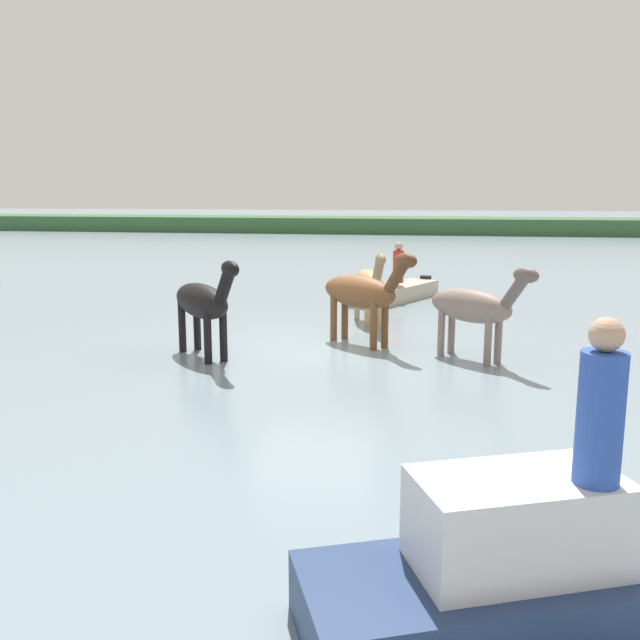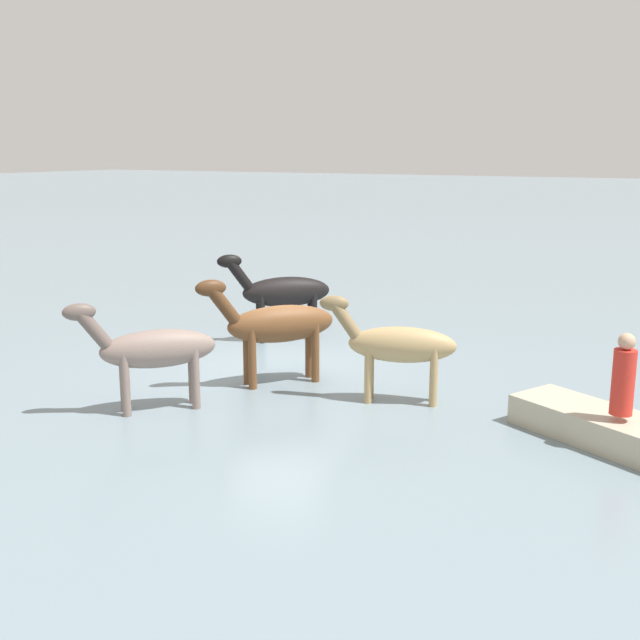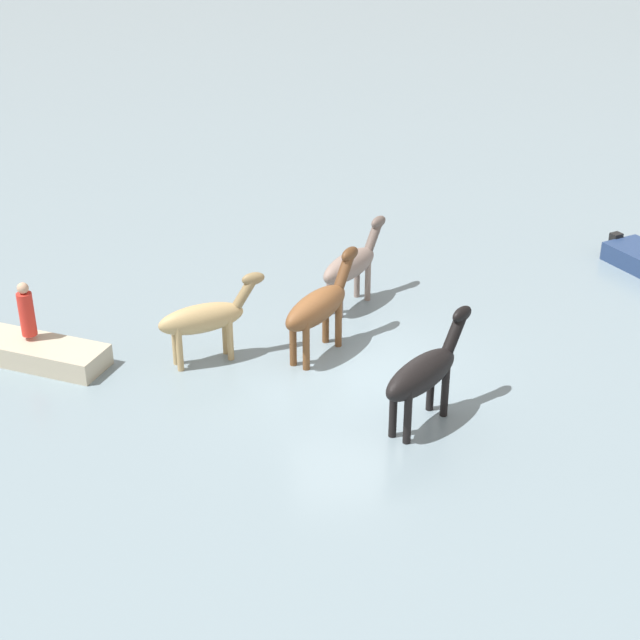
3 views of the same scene
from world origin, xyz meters
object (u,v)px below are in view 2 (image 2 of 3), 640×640
at_px(horse_gray_outer, 282,292).
at_px(boat_dinghy_port, 630,441).
at_px(horse_lead, 276,325).
at_px(horse_dun_straggler, 153,350).
at_px(horse_mid_herd, 397,345).
at_px(person_watcher_seated, 624,377).

bearing_deg(horse_gray_outer, boat_dinghy_port, 113.61).
relative_size(horse_lead, horse_dun_straggler, 1.10).
height_order(horse_mid_herd, person_watcher_seated, horse_mid_herd).
height_order(horse_lead, person_watcher_seated, horse_lead).
bearing_deg(horse_dun_straggler, horse_gray_outer, -130.81).
relative_size(horse_mid_herd, boat_dinghy_port, 0.62).
height_order(boat_dinghy_port, person_watcher_seated, person_watcher_seated).
distance_m(horse_lead, boat_dinghy_port, 6.29).
bearing_deg(horse_dun_straggler, person_watcher_seated, 146.38).
bearing_deg(horse_gray_outer, horse_mid_herd, 101.12).
distance_m(horse_lead, horse_mid_herd, 2.37).
distance_m(horse_dun_straggler, person_watcher_seated, 7.27).
relative_size(horse_dun_straggler, boat_dinghy_port, 0.55).
distance_m(horse_dun_straggler, boat_dinghy_port, 7.49).
height_order(horse_lead, boat_dinghy_port, horse_lead).
xyz_separation_m(horse_lead, person_watcher_seated, (0.38, 6.05, -0.01)).
bearing_deg(boat_dinghy_port, horse_gray_outer, 3.82).
distance_m(horse_lead, horse_dun_straggler, 2.46).
bearing_deg(horse_dun_straggler, horse_mid_herd, 166.69).
xyz_separation_m(horse_lead, boat_dinghy_port, (0.32, 6.21, -0.96)).
bearing_deg(horse_gray_outer, horse_lead, 75.83).
relative_size(horse_lead, horse_mid_herd, 0.98).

